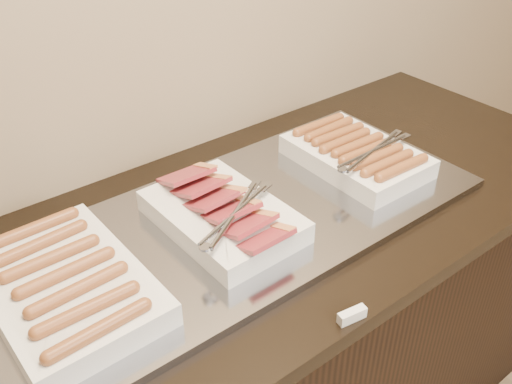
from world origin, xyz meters
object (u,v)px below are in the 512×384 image
dish_left (65,285)px  counter (234,362)px  dish_right (357,154)px  warming_tray (230,226)px  dish_center (223,215)px

dish_left → counter: bearing=-0.9°
dish_left → dish_right: bearing=-1.2°
counter → dish_left: (-0.38, 0.00, 0.50)m
counter → warming_tray: size_ratio=1.72×
counter → dish_right: dish_right is taller
dish_center → dish_left: bearing=178.1°
warming_tray → dish_right: (0.40, -0.00, 0.04)m
dish_center → dish_right: dish_center is taller
counter → dish_left: dish_left is taller
warming_tray → dish_left: bearing=180.0°
counter → warming_tray: warming_tray is taller
dish_left → dish_right: dish_right is taller
counter → dish_right: bearing=-0.6°
dish_center → dish_right: bearing=-1.1°
counter → dish_left: bearing=180.0°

